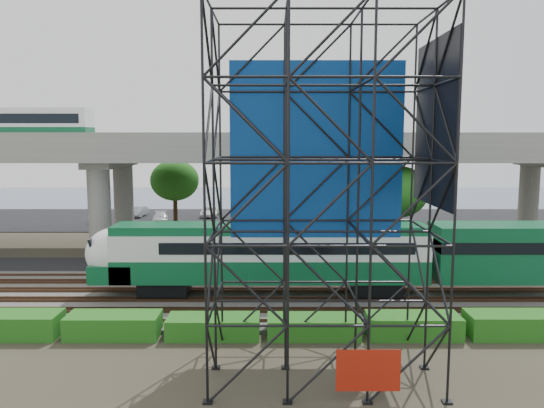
{
  "coord_description": "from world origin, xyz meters",
  "views": [
    {
      "loc": [
        3.94,
        -29.82,
        9.89
      ],
      "look_at": [
        3.93,
        6.0,
        5.41
      ],
      "focal_mm": 35.0,
      "sensor_mm": 36.0,
      "label": 1
    }
  ],
  "objects": [
    {
      "name": "ground",
      "position": [
        0.0,
        0.0,
        0.0
      ],
      "size": [
        140.0,
        140.0,
        0.0
      ],
      "primitive_type": "plane",
      "color": "#474233",
      "rests_on": "ground"
    },
    {
      "name": "scaffold_tower",
      "position": [
        6.02,
        -7.98,
        7.47
      ],
      "size": [
        9.36,
        6.36,
        15.0
      ],
      "color": "black",
      "rests_on": "ground"
    },
    {
      "name": "trees",
      "position": [
        -4.67,
        16.17,
        5.57
      ],
      "size": [
        40.94,
        16.94,
        7.69
      ],
      "color": "#382314",
      "rests_on": "ground"
    },
    {
      "name": "commuter_train",
      "position": [
        5.93,
        2.0,
        2.88
      ],
      "size": [
        29.3,
        3.06,
        4.3
      ],
      "color": "black",
      "rests_on": "rail_tracks"
    },
    {
      "name": "overpass",
      "position": [
        -1.29,
        16.0,
        8.21
      ],
      "size": [
        80.0,
        12.0,
        12.4
      ],
      "color": "#9E9B93",
      "rests_on": "ground"
    },
    {
      "name": "harbor_water",
      "position": [
        0.0,
        56.0,
        0.01
      ],
      "size": [
        140.0,
        40.0,
        0.03
      ],
      "primitive_type": "cube",
      "color": "#465874",
      "rests_on": "ground"
    },
    {
      "name": "service_road",
      "position": [
        0.0,
        10.5,
        0.04
      ],
      "size": [
        90.0,
        5.0,
        0.08
      ],
      "primitive_type": "cube",
      "color": "black",
      "rests_on": "ground"
    },
    {
      "name": "ballast_bed",
      "position": [
        0.0,
        2.0,
        0.1
      ],
      "size": [
        90.0,
        12.0,
        0.2
      ],
      "primitive_type": "cube",
      "color": "slate",
      "rests_on": "ground"
    },
    {
      "name": "rail_tracks",
      "position": [
        0.0,
        2.0,
        0.28
      ],
      "size": [
        90.0,
        9.52,
        0.16
      ],
      "color": "#472D1E",
      "rests_on": "ballast_bed"
    },
    {
      "name": "parked_cars",
      "position": [
        2.28,
        33.82,
        0.71
      ],
      "size": [
        36.79,
        9.72,
        1.32
      ],
      "color": "silver",
      "rests_on": "parking_lot"
    },
    {
      "name": "parking_lot",
      "position": [
        0.0,
        34.0,
        0.04
      ],
      "size": [
        90.0,
        18.0,
        0.08
      ],
      "primitive_type": "cube",
      "color": "black",
      "rests_on": "ground"
    },
    {
      "name": "hedge_strip",
      "position": [
        1.01,
        -4.3,
        0.56
      ],
      "size": [
        34.6,
        1.8,
        1.2
      ],
      "color": "#166217",
      "rests_on": "ground"
    },
    {
      "name": "suv",
      "position": [
        -3.59,
        10.31,
        0.82
      ],
      "size": [
        5.59,
        3.1,
        1.48
      ],
      "primitive_type": "imported",
      "rotation": [
        0.0,
        0.0,
        1.7
      ],
      "color": "black",
      "rests_on": "service_road"
    }
  ]
}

